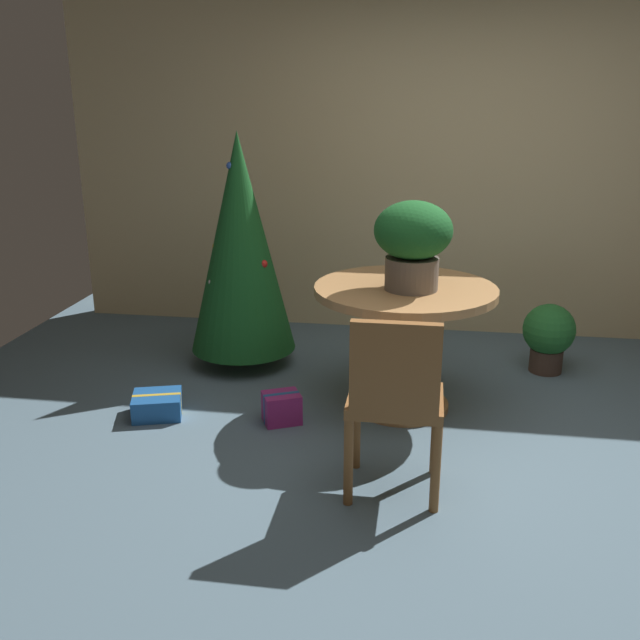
{
  "coord_description": "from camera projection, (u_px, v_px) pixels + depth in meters",
  "views": [
    {
      "loc": [
        -0.18,
        -3.28,
        1.8
      ],
      "look_at": [
        -0.73,
        0.27,
        0.65
      ],
      "focal_mm": 39.42,
      "sensor_mm": 36.0,
      "label": 1
    }
  ],
  "objects": [
    {
      "name": "holiday_tree",
      "position": [
        240.0,
        244.0,
        4.68
      ],
      "size": [
        0.72,
        0.72,
        1.59
      ],
      "color": "brown",
      "rests_on": "ground_plane"
    },
    {
      "name": "gift_box_purple",
      "position": [
        282.0,
        408.0,
        4.03
      ],
      "size": [
        0.26,
        0.24,
        0.18
      ],
      "color": "#9E287A",
      "rests_on": "ground_plane"
    },
    {
      "name": "round_dining_table",
      "position": [
        404.0,
        322.0,
        4.08
      ],
      "size": [
        1.05,
        1.05,
        0.76
      ],
      "color": "#B27F4C",
      "rests_on": "ground_plane"
    },
    {
      "name": "flower_vase",
      "position": [
        413.0,
        239.0,
        3.87
      ],
      "size": [
        0.43,
        0.43,
        0.5
      ],
      "color": "#665B51",
      "rests_on": "round_dining_table"
    },
    {
      "name": "back_wall_panel",
      "position": [
        455.0,
        164.0,
        5.29
      ],
      "size": [
        6.0,
        0.1,
        2.6
      ],
      "primitive_type": "cube",
      "color": "beige",
      "rests_on": "ground_plane"
    },
    {
      "name": "potted_plant",
      "position": [
        549.0,
        334.0,
        4.72
      ],
      "size": [
        0.35,
        0.35,
        0.47
      ],
      "color": "#4C382D",
      "rests_on": "ground_plane"
    },
    {
      "name": "wooden_chair_near",
      "position": [
        395.0,
        396.0,
        3.16
      ],
      "size": [
        0.44,
        0.39,
        0.89
      ],
      "color": "brown",
      "rests_on": "ground_plane"
    },
    {
      "name": "ground_plane",
      "position": [
        452.0,
        462.0,
        3.61
      ],
      "size": [
        6.6,
        6.6,
        0.0
      ],
      "primitive_type": "plane",
      "color": "slate"
    },
    {
      "name": "gift_box_blue",
      "position": [
        157.0,
        405.0,
        4.12
      ],
      "size": [
        0.34,
        0.32,
        0.13
      ],
      "color": "#1E569E",
      "rests_on": "ground_plane"
    }
  ]
}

